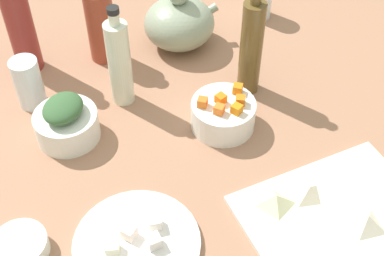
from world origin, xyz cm
name	(u,v)px	position (x,y,z in cm)	size (l,w,h in cm)	color
tabletop	(192,151)	(0.00, 0.00, 1.50)	(190.00, 190.00, 3.00)	#9F6F54
cutting_board	(337,218)	(17.26, -25.04, 3.50)	(31.63, 24.06, 1.00)	silver
plate_tofu	(137,244)	(-16.44, -17.68, 3.60)	(21.20, 21.20, 1.20)	white
bowl_greens	(67,126)	(-21.86, 11.14, 5.92)	(12.43, 12.43, 5.83)	white
bowl_carrots	(223,115)	(7.78, 3.09, 5.99)	(12.82, 12.82, 5.98)	white
bowl_small_side	(20,247)	(-34.42, -12.14, 4.54)	(9.12, 9.12, 3.07)	white
teapot	(179,22)	(9.01, 32.03, 8.94)	(17.92, 15.99, 15.55)	gray
bottle_0	(19,22)	(-25.60, 35.85, 15.10)	(5.81, 5.81, 27.55)	maroon
bottle_1	(101,24)	(-8.94, 33.40, 12.02)	(6.28, 6.28, 21.03)	#943926
bottle_2	(251,47)	(17.26, 11.63, 14.14)	(4.66, 4.66, 25.34)	brown
bottle_3	(119,62)	(-8.80, 17.82, 12.94)	(4.75, 4.75, 22.66)	silver
drinking_glass_1	(28,83)	(-26.94, 23.38, 8.53)	(5.75, 5.75, 11.05)	white
carrot_cube_0	(219,109)	(5.95, 1.09, 9.88)	(1.80, 1.80, 1.80)	orange
carrot_cube_1	(238,111)	(9.11, -0.45, 9.88)	(1.80, 1.80, 1.80)	orange
carrot_cube_2	(221,99)	(7.38, 3.72, 9.88)	(1.80, 1.80, 1.80)	orange
carrot_cube_3	(238,89)	(11.67, 5.23, 9.88)	(1.80, 1.80, 1.80)	orange
carrot_cube_4	(240,100)	(10.76, 1.95, 9.88)	(1.80, 1.80, 1.80)	orange
carrot_cube_5	(202,102)	(3.70, 4.06, 9.88)	(1.80, 1.80, 1.80)	orange
chopped_greens_mound	(63,108)	(-21.86, 11.14, 10.62)	(8.81, 7.40, 3.57)	#385E36
tofu_cube_0	(155,222)	(-12.70, -15.88, 5.30)	(2.20, 2.20, 2.20)	white
tofu_cube_1	(154,241)	(-13.91, -19.31, 5.30)	(2.20, 2.20, 2.20)	white
tofu_cube_3	(129,232)	(-17.22, -16.19, 5.30)	(2.20, 2.20, 2.20)	white
tofu_cube_4	(112,248)	(-20.54, -18.12, 5.30)	(2.20, 2.20, 2.20)	white
dumpling_0	(367,221)	(20.66, -28.17, 5.33)	(5.27, 5.08, 2.65)	beige
dumpling_2	(309,192)	(14.56, -19.39, 5.31)	(4.49, 3.91, 2.62)	beige
dumpling_3	(276,200)	(8.36, -18.90, 5.28)	(5.37, 4.99, 2.56)	beige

